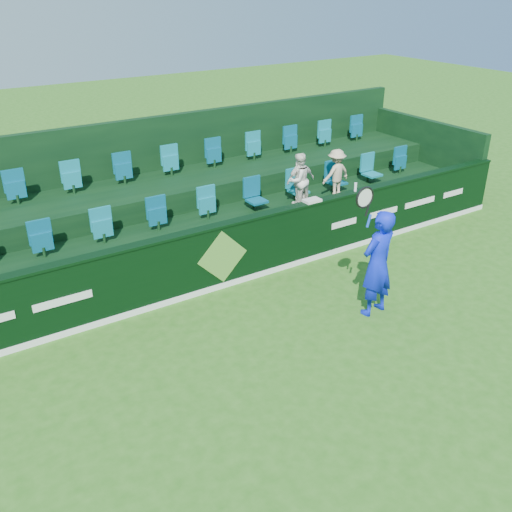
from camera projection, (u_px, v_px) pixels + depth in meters
ground at (354, 396)px, 8.49m from camera, size 60.00×60.00×0.00m
sponsor_hoarding at (220, 256)px, 11.20m from camera, size 16.00×0.25×1.35m
stand_tier_front at (195, 248)px, 12.15m from camera, size 16.00×2.00×0.80m
stand_tier_back at (157, 210)px, 13.48m from camera, size 16.00×1.80×1.30m
stand_rear at (148, 182)px, 13.56m from camera, size 16.00×4.10×2.60m
seat_row_front at (185, 212)px, 12.15m from camera, size 13.50×0.50×0.60m
seat_row_back at (149, 168)px, 13.28m from camera, size 13.50×0.50×0.60m
tennis_player at (377, 263)px, 10.17m from camera, size 1.18×0.57×2.63m
spectator_left at (299, 180)px, 13.04m from camera, size 0.68×0.57×1.25m
spectator_middle at (300, 180)px, 13.08m from camera, size 0.73×0.34×1.21m
spectator_right at (336, 173)px, 13.61m from camera, size 0.77×0.46×1.17m
towel at (312, 200)px, 11.99m from camera, size 0.37×0.24×0.05m
drinks_bottle at (355, 187)px, 12.54m from camera, size 0.06×0.06×0.19m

